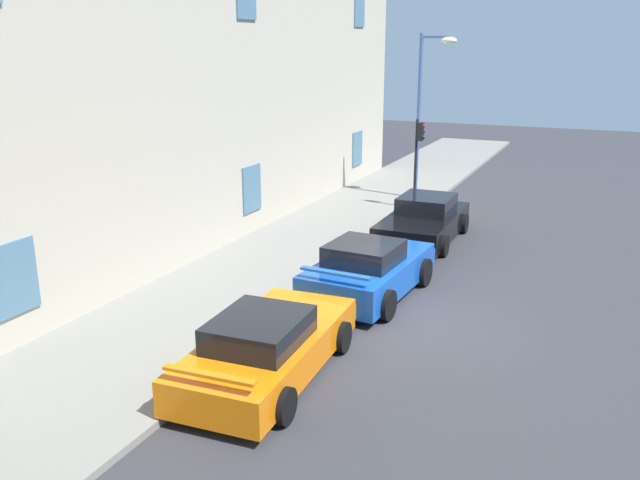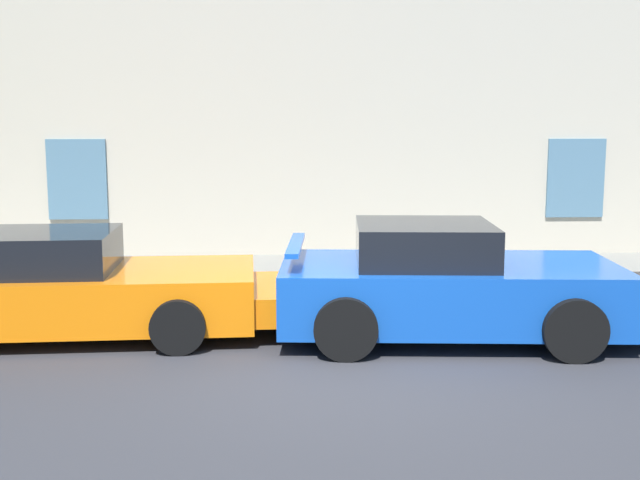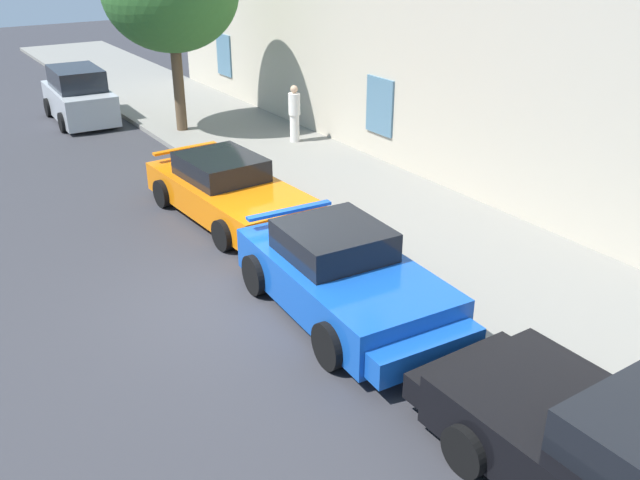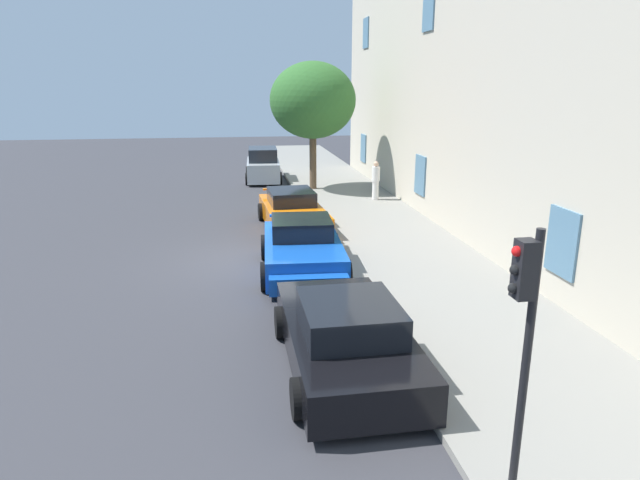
# 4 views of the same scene
# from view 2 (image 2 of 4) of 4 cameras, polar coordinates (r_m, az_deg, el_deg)

# --- Properties ---
(ground_plane) EXTENTS (80.00, 80.00, 0.00)m
(ground_plane) POSITION_cam_2_polar(r_m,az_deg,el_deg) (8.77, 2.71, -9.36)
(ground_plane) COLOR #333338
(sidewalk) EXTENTS (60.00, 4.33, 0.14)m
(sidewalk) POSITION_cam_2_polar(r_m,az_deg,el_deg) (13.12, 1.09, -2.94)
(sidewalk) COLOR gray
(sidewalk) RESTS_ON ground
(sportscar_red_lead) EXTENTS (5.19, 2.35, 1.33)m
(sportscar_red_lead) POSITION_cam_2_polar(r_m,az_deg,el_deg) (10.48, -16.85, -3.42)
(sportscar_red_lead) COLOR orange
(sportscar_red_lead) RESTS_ON ground
(sportscar_yellow_flank) EXTENTS (4.63, 2.44, 1.44)m
(sportscar_yellow_flank) POSITION_cam_2_polar(r_m,az_deg,el_deg) (10.07, 10.00, -3.33)
(sportscar_yellow_flank) COLOR #144CB2
(sportscar_yellow_flank) RESTS_ON ground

